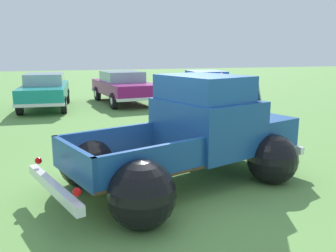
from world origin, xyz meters
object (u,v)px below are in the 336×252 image
(show_car_0, at_px, (45,90))
(spectator_1, at_px, (221,94))
(show_car_1, at_px, (123,86))
(lane_cone_0, at_px, (162,132))
(vintage_pickup_truck, at_px, (196,140))
(show_car_2, at_px, (207,85))

(show_car_0, distance_m, spectator_1, 7.38)
(show_car_1, bearing_deg, spectator_1, 17.57)
(show_car_0, xyz_separation_m, lane_cone_0, (2.96, -6.96, -0.47))
(vintage_pickup_truck, height_order, spectator_1, vintage_pickup_truck)
(vintage_pickup_truck, relative_size, show_car_0, 1.09)
(show_car_0, bearing_deg, show_car_1, 103.47)
(show_car_0, height_order, show_car_2, same)
(spectator_1, relative_size, lane_cone_0, 2.58)
(vintage_pickup_truck, bearing_deg, lane_cone_0, 67.99)
(show_car_2, bearing_deg, lane_cone_0, -26.25)
(vintage_pickup_truck, height_order, show_car_0, vintage_pickup_truck)
(show_car_1, relative_size, spectator_1, 2.90)
(show_car_2, height_order, spectator_1, spectator_1)
(show_car_2, bearing_deg, show_car_1, -95.13)
(vintage_pickup_truck, xyz_separation_m, show_car_2, (4.37, 9.50, 0.03))
(show_car_0, bearing_deg, show_car_2, 92.92)
(show_car_1, relative_size, show_car_2, 0.99)
(show_car_0, distance_m, lane_cone_0, 7.58)
(vintage_pickup_truck, height_order, lane_cone_0, vintage_pickup_truck)
(show_car_0, xyz_separation_m, show_car_1, (3.36, 0.54, 0.00))
(vintage_pickup_truck, distance_m, lane_cone_0, 2.76)
(spectator_1, distance_m, lane_cone_0, 3.64)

